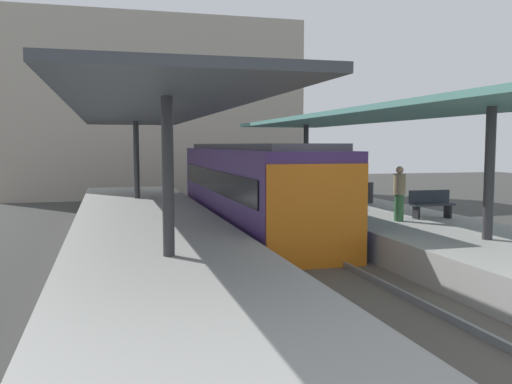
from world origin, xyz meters
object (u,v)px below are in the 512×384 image
Objects in this scene: platform_sign at (304,160)px; passenger_mid_platform at (399,193)px; commuter_train at (250,187)px; litter_bin at (368,193)px; passenger_near_bench at (351,180)px; platform_bench at (431,203)px.

platform_sign is 6.77m from passenger_mid_platform.
litter_bin is at bearing 3.16° from commuter_train.
platform_sign is at bearing 94.82° from passenger_mid_platform.
platform_sign reaches higher than passenger_mid_platform.
commuter_train reaches higher than litter_bin.
commuter_train is 5.76m from passenger_mid_platform.
platform_sign is 1.27× the size of passenger_near_bench.
passenger_mid_platform is (3.37, -4.67, 0.12)m from commuter_train.
passenger_near_bench is at bearing 2.27° from commuter_train.
commuter_train reaches higher than passenger_near_bench.
passenger_near_bench is (1.23, -1.88, -0.72)m from platform_sign.
platform_sign reaches higher than litter_bin.
commuter_train is at bearing 137.13° from platform_bench.
commuter_train is 4.05m from passenger_near_bench.
commuter_train is at bearing -176.84° from litter_bin.
passenger_near_bench is at bearing 82.12° from passenger_mid_platform.
platform_bench is 4.60m from litter_bin.
platform_bench is at bearing 14.52° from passenger_mid_platform.
passenger_near_bench is at bearing -172.19° from litter_bin.
platform_sign is 1.35× the size of passenger_mid_platform.
commuter_train is 7.71× the size of passenger_near_bench.
platform_bench is at bearing -82.06° from passenger_near_bench.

